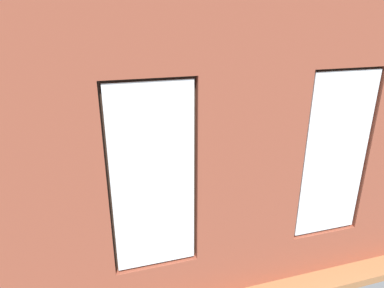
% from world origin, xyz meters
% --- Properties ---
extents(ground_plane, '(6.95, 5.56, 0.10)m').
position_xyz_m(ground_plane, '(0.00, 0.00, -0.05)').
color(ground_plane, '#99663D').
extents(brick_wall_with_windows, '(6.35, 0.30, 3.46)m').
position_xyz_m(brick_wall_with_windows, '(0.00, 2.40, 1.73)').
color(brick_wall_with_windows, brown).
rests_on(brick_wall_with_windows, ground_plane).
extents(couch_by_window, '(1.80, 0.87, 0.80)m').
position_xyz_m(couch_by_window, '(0.65, 1.75, 0.33)').
color(couch_by_window, black).
rests_on(couch_by_window, ground_plane).
extents(couch_left, '(0.91, 1.94, 0.80)m').
position_xyz_m(couch_left, '(-2.48, 0.61, 0.33)').
color(couch_left, black).
rests_on(couch_left, ground_plane).
extents(coffee_table, '(1.58, 0.83, 0.43)m').
position_xyz_m(coffee_table, '(0.09, 0.12, 0.38)').
color(coffee_table, '#A87547').
rests_on(coffee_table, ground_plane).
extents(cup_ceramic, '(0.08, 0.08, 0.10)m').
position_xyz_m(cup_ceramic, '(0.56, 0.25, 0.48)').
color(cup_ceramic, '#33567F').
rests_on(cup_ceramic, coffee_table).
extents(candle_jar, '(0.08, 0.08, 0.11)m').
position_xyz_m(candle_jar, '(0.28, 0.02, 0.48)').
color(candle_jar, '#B7333D').
rests_on(candle_jar, coffee_table).
extents(table_plant_small, '(0.16, 0.16, 0.24)m').
position_xyz_m(table_plant_small, '(-0.03, 0.25, 0.56)').
color(table_plant_small, brown).
rests_on(table_plant_small, coffee_table).
extents(remote_gray, '(0.06, 0.17, 0.02)m').
position_xyz_m(remote_gray, '(-0.35, -0.02, 0.44)').
color(remote_gray, '#59595B').
rests_on(remote_gray, coffee_table).
extents(remote_black, '(0.11, 0.18, 0.02)m').
position_xyz_m(remote_black, '(0.09, 0.12, 0.44)').
color(remote_black, black).
rests_on(remote_black, coffee_table).
extents(media_console, '(0.99, 0.42, 0.50)m').
position_xyz_m(media_console, '(2.83, -0.41, 0.25)').
color(media_console, black).
rests_on(media_console, ground_plane).
extents(tv_flatscreen, '(1.24, 0.20, 0.81)m').
position_xyz_m(tv_flatscreen, '(2.83, -0.42, 0.90)').
color(tv_flatscreen, black).
rests_on(tv_flatscreen, media_console).
extents(papasan_chair, '(1.16, 1.16, 0.72)m').
position_xyz_m(papasan_chair, '(0.16, -1.64, 0.45)').
color(papasan_chair, olive).
rests_on(papasan_chair, ground_plane).
extents(potted_plant_foreground_right, '(1.10, 0.97, 1.15)m').
position_xyz_m(potted_plant_foreground_right, '(2.52, -1.74, 0.68)').
color(potted_plant_foreground_right, beige).
rests_on(potted_plant_foreground_right, ground_plane).
extents(potted_plant_mid_room_small, '(0.30, 0.30, 0.43)m').
position_xyz_m(potted_plant_mid_room_small, '(-0.62, -0.66, 0.29)').
color(potted_plant_mid_room_small, '#47423D').
rests_on(potted_plant_mid_room_small, ground_plane).
extents(potted_plant_between_couches, '(0.48, 0.48, 0.76)m').
position_xyz_m(potted_plant_between_couches, '(-0.70, 1.70, 0.50)').
color(potted_plant_between_couches, brown).
rests_on(potted_plant_between_couches, ground_plane).
extents(potted_plant_corner_near_left, '(0.69, 0.69, 1.06)m').
position_xyz_m(potted_plant_corner_near_left, '(-2.63, -1.78, 0.70)').
color(potted_plant_corner_near_left, '#47423D').
rests_on(potted_plant_corner_near_left, ground_plane).
extents(potted_plant_by_left_couch, '(0.40, 0.40, 0.60)m').
position_xyz_m(potted_plant_by_left_couch, '(-2.08, -0.80, 0.40)').
color(potted_plant_by_left_couch, '#9E5638').
rests_on(potted_plant_by_left_couch, ground_plane).
extents(potted_plant_beside_window_right, '(1.11, 1.15, 1.49)m').
position_xyz_m(potted_plant_beside_window_right, '(2.29, 1.85, 0.96)').
color(potted_plant_beside_window_right, brown).
rests_on(potted_plant_beside_window_right, ground_plane).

